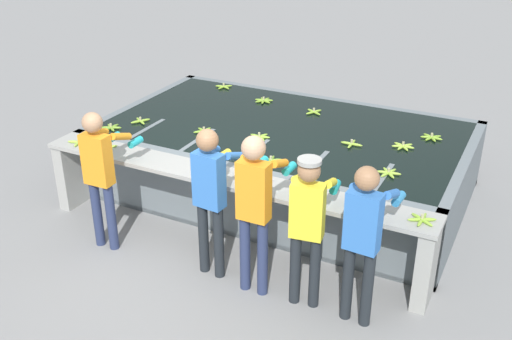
{
  "coord_description": "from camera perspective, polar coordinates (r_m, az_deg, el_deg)",
  "views": [
    {
      "loc": [
        3.01,
        -4.94,
        3.89
      ],
      "look_at": [
        0.0,
        1.03,
        0.65
      ],
      "focal_mm": 42.0,
      "sensor_mm": 36.0,
      "label": 1
    }
  ],
  "objects": [
    {
      "name": "banana_bunch_floating_3",
      "position": [
        7.63,
        0.31,
        3.19
      ],
      "size": [
        0.28,
        0.28,
        0.08
      ],
      "color": "#8CB738",
      "rests_on": "wash_tank"
    },
    {
      "name": "banana_bunch_floating_4",
      "position": [
        7.94,
        16.38,
        3.01
      ],
      "size": [
        0.28,
        0.28,
        0.08
      ],
      "color": "#7FAD33",
      "rests_on": "wash_tank"
    },
    {
      "name": "ground_plane",
      "position": [
        6.97,
        -3.84,
        -8.15
      ],
      "size": [
        80.0,
        80.0,
        0.0
      ],
      "primitive_type": "plane",
      "color": "gray",
      "rests_on": "ground"
    },
    {
      "name": "worker_4",
      "position": [
        5.59,
        10.2,
        -5.76
      ],
      "size": [
        0.43,
        0.72,
        1.67
      ],
      "color": "#1E2328",
      "rests_on": "ground"
    },
    {
      "name": "banana_bunch_floating_2",
      "position": [
        8.3,
        -10.95,
        4.61
      ],
      "size": [
        0.26,
        0.26,
        0.08
      ],
      "color": "#8CB738",
      "rests_on": "wash_tank"
    },
    {
      "name": "banana_bunch_floating_5",
      "position": [
        8.15,
        -13.64,
        3.95
      ],
      "size": [
        0.27,
        0.28,
        0.08
      ],
      "color": "#75A333",
      "rests_on": "wash_tank"
    },
    {
      "name": "worker_0",
      "position": [
        6.89,
        -14.62,
        0.18
      ],
      "size": [
        0.41,
        0.72,
        1.67
      ],
      "color": "navy",
      "rests_on": "ground"
    },
    {
      "name": "banana_bunch_floating_8",
      "position": [
        8.52,
        5.53,
        5.53
      ],
      "size": [
        0.26,
        0.26,
        0.08
      ],
      "color": "#8CB738",
      "rests_on": "wash_tank"
    },
    {
      "name": "worker_1",
      "position": [
        6.19,
        -4.3,
        -1.83
      ],
      "size": [
        0.44,
        0.73,
        1.7
      ],
      "color": "#1E2328",
      "rests_on": "ground"
    },
    {
      "name": "banana_bunch_floating_9",
      "position": [
        7.58,
        13.83,
        2.23
      ],
      "size": [
        0.27,
        0.28,
        0.08
      ],
      "color": "#9EC642",
      "rests_on": "wash_tank"
    },
    {
      "name": "worker_3",
      "position": [
        5.77,
        4.97,
        -4.6
      ],
      "size": [
        0.47,
        0.74,
        1.62
      ],
      "color": "#1E2328",
      "rests_on": "ground"
    },
    {
      "name": "wash_tank",
      "position": [
        8.18,
        2.6,
        1.03
      ],
      "size": [
        4.8,
        2.83,
        0.94
      ],
      "color": "slate",
      "rests_on": "ground"
    },
    {
      "name": "work_ledge",
      "position": [
        6.79,
        -3.05,
        -2.53
      ],
      "size": [
        4.8,
        0.45,
        0.94
      ],
      "color": "#9E9E99",
      "rests_on": "ground"
    },
    {
      "name": "banana_bunch_floating_11",
      "position": [
        7.84,
        -4.98,
        3.72
      ],
      "size": [
        0.27,
        0.27,
        0.08
      ],
      "color": "#7FAD33",
      "rests_on": "wash_tank"
    },
    {
      "name": "banana_bunch_floating_1",
      "position": [
        7.52,
        9.09,
        2.48
      ],
      "size": [
        0.28,
        0.28,
        0.08
      ],
      "color": "#93BC3D",
      "rests_on": "wash_tank"
    },
    {
      "name": "banana_bunch_ledge_0",
      "position": [
        7.54,
        -14.09,
        2.11
      ],
      "size": [
        0.28,
        0.27,
        0.08
      ],
      "color": "#9EC642",
      "rests_on": "work_ledge"
    },
    {
      "name": "banana_bunch_floating_7",
      "position": [
        9.59,
        -3.09,
        7.95
      ],
      "size": [
        0.28,
        0.27,
        0.08
      ],
      "color": "#8CB738",
      "rests_on": "wash_tank"
    },
    {
      "name": "knife_0",
      "position": [
        6.49,
        -0.24,
        -1.16
      ],
      "size": [
        0.28,
        0.26,
        0.02
      ],
      "color": "silver",
      "rests_on": "work_ledge"
    },
    {
      "name": "banana_bunch_ledge_1",
      "position": [
        5.99,
        15.53,
        -4.56
      ],
      "size": [
        0.27,
        0.28,
        0.08
      ],
      "color": "#8CB738",
      "rests_on": "work_ledge"
    },
    {
      "name": "banana_bunch_floating_0",
      "position": [
        8.94,
        0.73,
        6.64
      ],
      "size": [
        0.28,
        0.28,
        0.08
      ],
      "color": "#7FAD33",
      "rests_on": "wash_tank"
    },
    {
      "name": "banana_bunch_floating_10",
      "position": [
        6.98,
        1.42,
        0.9
      ],
      "size": [
        0.28,
        0.28,
        0.08
      ],
      "color": "#75A333",
      "rests_on": "wash_tank"
    },
    {
      "name": "worker_2",
      "position": [
        5.88,
        -0.09,
        -2.89
      ],
      "size": [
        0.41,
        0.72,
        1.75
      ],
      "color": "navy",
      "rests_on": "ground"
    },
    {
      "name": "banana_bunch_floating_6",
      "position": [
        6.84,
        12.52,
        -0.26
      ],
      "size": [
        0.28,
        0.28,
        0.08
      ],
      "color": "#93BC3D",
      "rests_on": "wash_tank"
    },
    {
      "name": "banana_bunch_ledge_2",
      "position": [
        7.79,
        -16.54,
        2.59
      ],
      "size": [
        0.27,
        0.27,
        0.08
      ],
      "color": "#9EC642",
      "rests_on": "work_ledge"
    }
  ]
}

